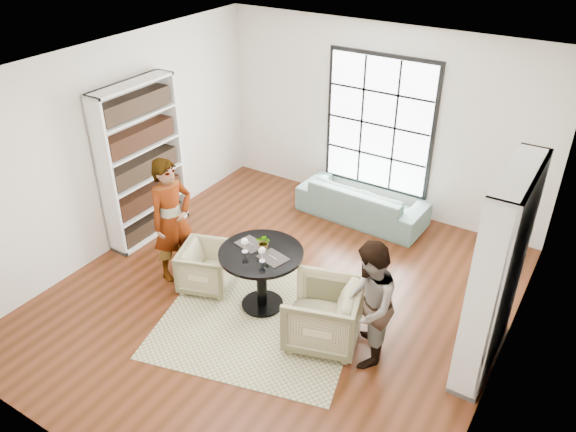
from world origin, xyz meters
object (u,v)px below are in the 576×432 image
Objects in this scene: armchair_right at (323,314)px; wine_glass_left at (244,242)px; flower_centerpiece at (264,242)px; pedestal_table at (261,267)px; armchair_left at (208,267)px; wine_glass_right at (262,251)px; person_left at (172,220)px; sofa at (362,201)px; person_right at (368,305)px.

wine_glass_left is at bearing -109.10° from armchair_right.
armchair_right is 1.13m from flower_centerpiece.
armchair_left is at bearing -176.81° from pedestal_table.
flower_centerpiece is at bearing -101.71° from armchair_left.
person_left is at bearing 176.08° from wine_glass_right.
armchair_left is 3.21× the size of flower_centerpiece.
pedestal_table reaches higher than sofa.
sofa is 10.46× the size of wine_glass_right.
sofa is at bearing -16.99° from person_left.
wine_glass_left and wine_glass_right have the same top height.
person_left reaches higher than armchair_right.
armchair_left is 0.44× the size of person_right.
pedestal_table is at bearing 30.88° from wine_glass_left.
person_left is at bearing -110.56° from person_right.
person_right reaches higher than wine_glass_left.
person_left is 8.86× the size of wine_glass_left.
pedestal_table is at bearing -106.11° from armchair_left.
armchair_left is at bearing -172.40° from flower_centerpiece.
person_left reaches higher than wine_glass_right.
wine_glass_left is (-1.13, 0.04, 0.59)m from armchair_right.
pedestal_table is at bearing -114.10° from person_right.
flower_centerpiece is (-0.12, 0.22, -0.04)m from wine_glass_right.
wine_glass_left reaches higher than armchair_right.
flower_centerpiece is at bearing 90.08° from sofa.
wine_glass_left is 0.30m from wine_glass_right.
person_left is at bearing 70.70° from armchair_left.
person_right is 7.80× the size of wine_glass_right.
armchair_left is at bearing 175.46° from wine_glass_left.
wine_glass_left is at bearing -80.54° from person_left.
armchair_right is 4.00× the size of flower_centerpiece.
pedestal_table is 0.68× the size of person_right.
wine_glass_right is 0.25m from flower_centerpiece.
person_left is 8.85× the size of wine_glass_right.
armchair_left is at bearing 173.87° from wine_glass_right.
person_right is 1.69m from wine_glass_left.
pedestal_table is 0.60× the size of person_left.
flower_centerpiece is (-1.51, 0.21, 0.17)m from person_right.
wine_glass_right is 0.93× the size of flower_centerpiece.
sofa is at bearing 87.36° from pedestal_table.
armchair_right is 4.31× the size of wine_glass_right.
person_right is 7.81× the size of wine_glass_left.
armchair_left is 0.95m from wine_glass_left.
person_right is at bearing -5.48° from pedestal_table.
armchair_right is at bearing 109.09° from sofa.
armchair_right is 0.67m from person_right.
sofa is 3.19m from person_left.
armchair_right is at bearing -108.63° from person_right.
pedestal_table is 0.42m from wine_glass_left.
armchair_right is at bearing -112.41° from armchair_left.
armchair_left is (-0.84, -0.05, -0.29)m from pedestal_table.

